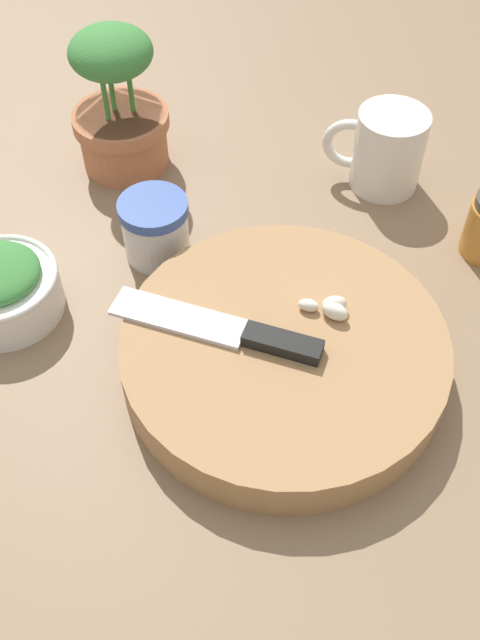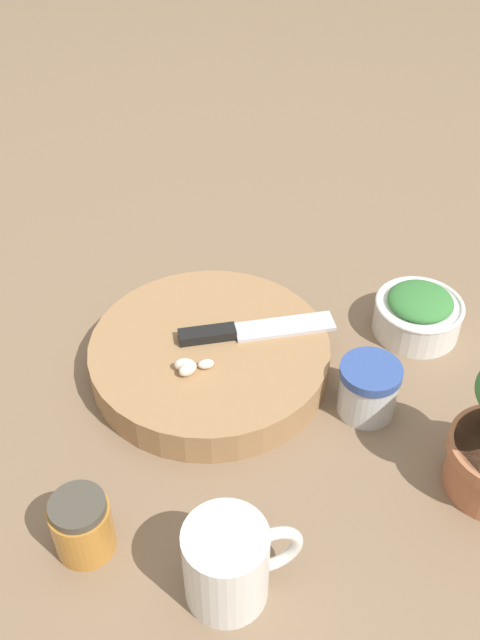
# 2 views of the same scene
# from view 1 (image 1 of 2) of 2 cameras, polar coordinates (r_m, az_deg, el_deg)

# --- Properties ---
(ground_plane) EXTENTS (5.00, 5.00, 0.00)m
(ground_plane) POSITION_cam_1_polar(r_m,az_deg,el_deg) (0.70, -1.76, -1.89)
(ground_plane) COLOR #7F664C
(cutting_board) EXTENTS (0.30, 0.30, 0.04)m
(cutting_board) POSITION_cam_1_polar(r_m,az_deg,el_deg) (0.66, 3.51, -2.68)
(cutting_board) COLOR #9E754C
(cutting_board) RESTS_ON ground_plane
(chef_knife) EXTENTS (0.13, 0.19, 0.01)m
(chef_knife) POSITION_cam_1_polar(r_m,az_deg,el_deg) (0.65, -0.95, -0.79)
(chef_knife) COLOR black
(chef_knife) RESTS_ON cutting_board
(garlic_cloves) EXTENTS (0.04, 0.05, 0.02)m
(garlic_cloves) POSITION_cam_1_polar(r_m,az_deg,el_deg) (0.66, 7.19, 1.01)
(garlic_cloves) COLOR silver
(garlic_cloves) RESTS_ON cutting_board
(herb_bowl) EXTENTS (0.12, 0.12, 0.06)m
(herb_bowl) POSITION_cam_1_polar(r_m,az_deg,el_deg) (0.74, -18.60, 2.49)
(herb_bowl) COLOR silver
(herb_bowl) RESTS_ON ground_plane
(spice_jar) EXTENTS (0.07, 0.07, 0.07)m
(spice_jar) POSITION_cam_1_polar(r_m,az_deg,el_deg) (0.76, -6.79, 7.29)
(spice_jar) COLOR silver
(spice_jar) RESTS_ON ground_plane
(coffee_mug) EXTENTS (0.09, 0.10, 0.09)m
(coffee_mug) POSITION_cam_1_polar(r_m,az_deg,el_deg) (0.86, 11.57, 13.19)
(coffee_mug) COLOR silver
(coffee_mug) RESTS_ON ground_plane
(potted_herb) EXTENTS (0.11, 0.11, 0.17)m
(potted_herb) POSITION_cam_1_polar(r_m,az_deg,el_deg) (0.87, -9.64, 16.25)
(potted_herb) COLOR #B26B47
(potted_herb) RESTS_ON ground_plane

